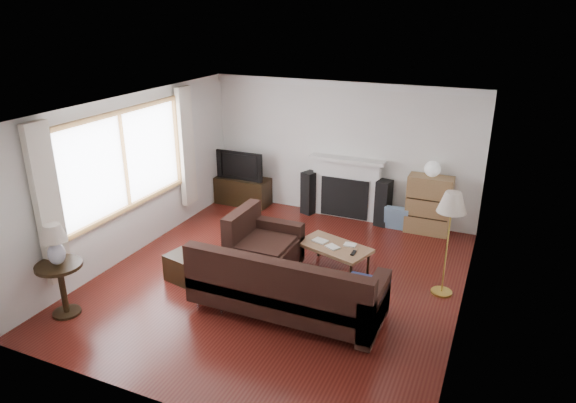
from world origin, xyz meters
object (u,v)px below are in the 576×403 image
at_px(side_table, 63,289).
at_px(coffee_table, 334,258).
at_px(tv_stand, 243,191).
at_px(floor_lamp, 447,244).
at_px(bookshelf, 429,205).
at_px(sectional_sofa, 287,283).

bearing_deg(side_table, coffee_table, 41.76).
distance_m(coffee_table, side_table, 3.73).
distance_m(tv_stand, floor_lamp, 4.61).
bearing_deg(floor_lamp, bookshelf, 105.33).
distance_m(bookshelf, side_table, 5.88).
relative_size(tv_stand, sectional_sofa, 0.40).
height_order(sectional_sofa, side_table, sectional_sofa).
distance_m(tv_stand, coffee_table, 3.21).
bearing_deg(tv_stand, coffee_table, -36.81).
height_order(floor_lamp, side_table, floor_lamp).
distance_m(bookshelf, sectional_sofa, 3.51).
bearing_deg(coffee_table, floor_lamp, 17.07).
bearing_deg(floor_lamp, sectional_sofa, -143.70).
xyz_separation_m(tv_stand, side_table, (-0.22, -4.41, 0.09)).
height_order(tv_stand, coffee_table, tv_stand).
relative_size(floor_lamp, side_table, 2.08).
bearing_deg(tv_stand, bookshelf, 0.81).
distance_m(bookshelf, floor_lamp, 2.08).
xyz_separation_m(bookshelf, side_table, (-3.82, -4.46, -0.15)).
distance_m(sectional_sofa, side_table, 2.85).
height_order(bookshelf, floor_lamp, floor_lamp).
bearing_deg(coffee_table, side_table, -120.49).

